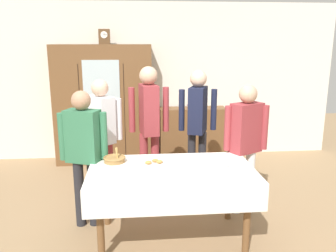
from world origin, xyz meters
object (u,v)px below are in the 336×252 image
spoon_near_left (171,158)px  person_near_right_end (246,138)px  person_by_cabinet (198,118)px  spoon_mid_right (196,179)px  tea_cup_far_right (117,170)px  mantel_clock (104,37)px  dining_table (172,180)px  person_behind_table_right (102,129)px  wall_cabinet (104,105)px  book_stack (193,107)px  tea_cup_mid_left (221,171)px  bookshelf_low (192,133)px  tea_cup_mid_right (223,166)px  pastry_plate (154,164)px  person_behind_table_left (149,118)px  bread_basket (115,159)px  tea_cup_near_right (201,171)px  person_beside_shelf (84,147)px

spoon_near_left → person_near_right_end: size_ratio=0.08×
person_by_cabinet → spoon_mid_right: bearing=-100.4°
tea_cup_far_right → mantel_clock: bearing=96.4°
dining_table → person_behind_table_right: bearing=127.0°
dining_table → wall_cabinet: wall_cabinet is taller
wall_cabinet → book_stack: size_ratio=9.07×
tea_cup_mid_left → person_near_right_end: 0.82m
bookshelf_low → person_near_right_end: (0.28, -2.12, 0.49)m
tea_cup_far_right → dining_table: bearing=3.9°
spoon_mid_right → person_behind_table_right: size_ratio=0.07×
tea_cup_far_right → person_by_cabinet: person_by_cabinet is taller
tea_cup_mid_right → person_near_right_end: person_near_right_end is taller
pastry_plate → bookshelf_low: bearing=71.9°
person_behind_table_left → spoon_mid_right: bearing=-74.8°
bread_basket → spoon_mid_right: 0.97m
tea_cup_far_right → tea_cup_mid_right: bearing=1.9°
book_stack → tea_cup_near_right: (-0.36, -2.78, -0.13)m
person_behind_table_left → person_beside_shelf: (-0.74, -0.75, -0.14)m
tea_cup_far_right → person_near_right_end: size_ratio=0.08×
person_behind_table_right → person_by_cabinet: bearing=9.9°
bread_basket → bookshelf_low: bearing=62.4°
tea_cup_mid_right → spoon_near_left: 0.61m
spoon_near_left → person_beside_shelf: (-0.95, 0.03, 0.15)m
person_near_right_end → tea_cup_mid_left: bearing=-124.1°
wall_cabinet → pastry_plate: size_ratio=7.13×
person_behind_table_right → tea_cup_mid_left: bearing=-43.8°
pastry_plate → person_behind_table_left: bearing=90.8°
bread_basket → person_near_right_end: size_ratio=0.15×
tea_cup_mid_left → person_near_right_end: person_near_right_end is taller
dining_table → tea_cup_near_right: size_ratio=12.99×
wall_cabinet → person_behind_table_left: wall_cabinet is taller
book_stack → dining_table: bearing=-103.6°
bread_basket → spoon_mid_right: (0.79, -0.57, -0.03)m
book_stack → bread_basket: size_ratio=0.92×
tea_cup_mid_left → person_by_cabinet: size_ratio=0.08×
dining_table → wall_cabinet: (-0.90, 2.59, 0.33)m
dining_table → bread_basket: 0.67m
tea_cup_far_right → person_behind_table_left: bearing=72.8°
bread_basket → spoon_near_left: 0.62m
tea_cup_mid_left → person_behind_table_right: size_ratio=0.08×
book_stack → bread_basket: book_stack is taller
person_behind_table_right → tea_cup_near_right: bearing=-48.3°
wall_cabinet → person_behind_table_left: (0.71, -1.46, 0.07)m
book_stack → spoon_near_left: bearing=-105.0°
dining_table → tea_cup_mid_right: 0.55m
book_stack → person_beside_shelf: (-1.56, -2.26, -0.00)m
dining_table → person_by_cabinet: person_by_cabinet is taller
tea_cup_mid_left → tea_cup_near_right: 0.19m
book_stack → person_near_right_end: person_near_right_end is taller
person_behind_table_right → person_near_right_end: bearing=-17.3°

